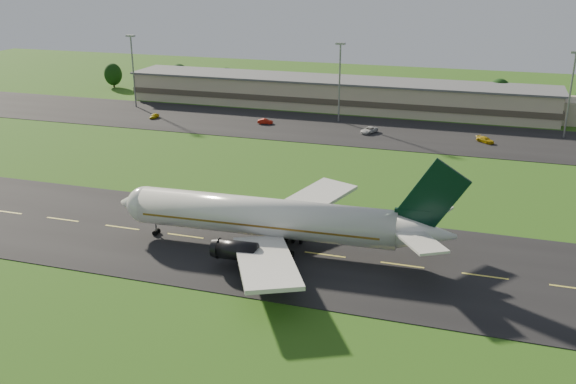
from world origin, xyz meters
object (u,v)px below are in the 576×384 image
(terminal, at_px, (357,95))
(light_mast_east, at_px, (572,85))
(service_vehicle_d, at_px, (485,140))
(service_vehicle_b, at_px, (265,121))
(service_vehicle_c, at_px, (369,130))
(service_vehicle_a, at_px, (154,116))
(light_mast_centre, at_px, (340,73))
(airliner, at_px, (270,218))
(light_mast_west, at_px, (133,62))

(terminal, distance_m, light_mast_east, 56.67)
(terminal, bearing_deg, service_vehicle_d, -36.43)
(service_vehicle_b, bearing_deg, service_vehicle_c, -102.66)
(light_mast_east, bearing_deg, service_vehicle_d, -149.84)
(service_vehicle_a, height_order, service_vehicle_b, service_vehicle_b)
(light_mast_centre, xyz_separation_m, service_vehicle_b, (-17.37, -8.48, -12.00))
(light_mast_east, xyz_separation_m, service_vehicle_d, (-17.73, -10.30, -11.99))
(light_mast_centre, xyz_separation_m, service_vehicle_c, (9.91, -9.60, -11.91))
(airliner, relative_size, terminal, 0.35)
(airliner, bearing_deg, terminal, 92.10)
(terminal, xyz_separation_m, light_mast_centre, (-1.40, -16.18, 8.75))
(airliner, height_order, light_mast_east, light_mast_east)
(airliner, height_order, light_mast_west, light_mast_west)
(light_mast_centre, bearing_deg, service_vehicle_c, -44.07)
(airliner, distance_m, terminal, 96.43)
(terminal, bearing_deg, airliner, -85.61)
(light_mast_east, bearing_deg, airliner, -120.03)
(service_vehicle_b, height_order, service_vehicle_d, service_vehicle_d)
(light_mast_west, bearing_deg, service_vehicle_d, -6.04)
(light_mast_east, height_order, service_vehicle_d, light_mast_east)
(airliner, relative_size, light_mast_centre, 2.52)
(light_mast_centre, relative_size, service_vehicle_c, 3.89)
(service_vehicle_b, xyz_separation_m, service_vehicle_d, (54.65, -1.82, 0.01))
(service_vehicle_a, bearing_deg, service_vehicle_d, -0.15)
(service_vehicle_c, bearing_deg, service_vehicle_d, 20.35)
(service_vehicle_c, xyz_separation_m, service_vehicle_d, (27.36, -0.70, -0.08))
(airliner, bearing_deg, service_vehicle_c, 86.79)
(service_vehicle_b, bearing_deg, light_mast_east, -93.63)
(service_vehicle_d, bearing_deg, service_vehicle_a, 130.49)
(light_mast_east, xyz_separation_m, service_vehicle_a, (-102.87, -11.39, -12.04))
(terminal, height_order, light_mast_west, light_mast_west)
(airliner, height_order, service_vehicle_b, airliner)
(light_mast_west, relative_size, service_vehicle_b, 5.23)
(service_vehicle_a, height_order, service_vehicle_d, service_vehicle_d)
(airliner, distance_m, light_mast_centre, 80.85)
(light_mast_centre, distance_m, service_vehicle_d, 40.49)
(light_mast_west, relative_size, service_vehicle_c, 3.89)
(service_vehicle_a, relative_size, service_vehicle_b, 0.91)
(light_mast_centre, bearing_deg, light_mast_west, 180.00)
(light_mast_east, distance_m, service_vehicle_a, 104.19)
(airliner, distance_m, light_mast_west, 105.78)
(light_mast_west, height_order, light_mast_centre, same)
(light_mast_east, height_order, service_vehicle_c, light_mast_east)
(service_vehicle_b, bearing_deg, service_vehicle_d, -102.22)
(airliner, height_order, terminal, airliner)
(terminal, distance_m, service_vehicle_a, 56.55)
(terminal, xyz_separation_m, light_mast_east, (53.60, -16.18, 8.75))
(airliner, xyz_separation_m, light_mast_east, (46.22, 79.97, 8.08))
(light_mast_east, relative_size, service_vehicle_b, 5.23)
(light_mast_east, relative_size, service_vehicle_d, 4.54)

